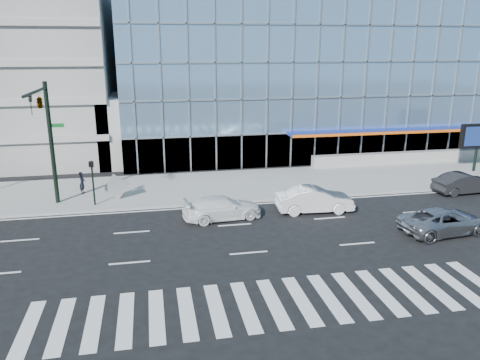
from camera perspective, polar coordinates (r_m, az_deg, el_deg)
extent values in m
plane|color=black|center=(28.01, -0.66, -5.49)|extent=(160.00, 160.00, 0.00)
cube|color=gray|center=(35.46, -3.00, -0.73)|extent=(120.00, 8.00, 0.15)
cube|color=#7CA5CE|center=(54.99, 9.05, 12.92)|extent=(42.00, 26.00, 15.00)
cube|color=gray|center=(44.26, -12.69, 6.16)|extent=(6.00, 8.00, 6.00)
cube|color=gray|center=(47.98, 26.00, 2.80)|extent=(30.00, 0.80, 1.00)
cylinder|color=black|center=(32.84, -22.00, 4.10)|extent=(0.28, 0.28, 8.00)
cylinder|color=black|center=(29.63, -23.69, 9.82)|extent=(0.18, 5.60, 0.18)
imported|color=black|center=(28.33, -24.14, 8.31)|extent=(0.18, 0.22, 1.10)
imported|color=black|center=(30.47, -23.26, 8.86)|extent=(0.48, 2.24, 0.90)
cube|color=#0C591E|center=(32.55, -21.44, 6.22)|extent=(0.90, 0.05, 0.25)
cylinder|color=black|center=(32.06, -17.47, -0.35)|extent=(0.12, 0.12, 3.00)
cube|color=black|center=(31.59, -17.70, 1.84)|extent=(0.30, 0.25, 0.35)
cylinder|color=black|center=(43.90, 26.74, 2.28)|extent=(0.24, 0.24, 2.00)
cube|color=black|center=(43.52, 27.06, 4.84)|extent=(3.20, 0.40, 2.00)
cube|color=#0C193F|center=(43.36, 27.24, 4.78)|extent=(2.80, 0.02, 1.60)
imported|color=#A6A6AA|center=(29.01, 23.61, -4.61)|extent=(5.42, 2.99, 1.44)
imported|color=white|center=(28.78, -2.18, -3.40)|extent=(5.10, 2.63, 1.41)
imported|color=silver|center=(30.32, 9.05, -2.38)|extent=(5.02, 2.04, 1.62)
imported|color=black|center=(37.42, 25.69, -0.35)|extent=(4.64, 1.89, 1.50)
imported|color=black|center=(34.96, -18.69, -0.33)|extent=(0.47, 0.64, 1.59)
cube|color=gray|center=(32.95, -14.86, -0.77)|extent=(1.82, 0.11, 1.82)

